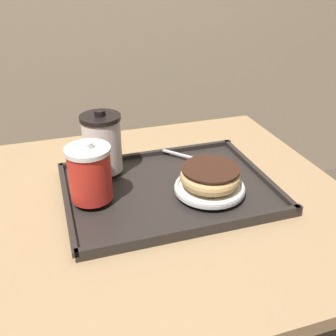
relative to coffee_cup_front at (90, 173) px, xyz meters
The scene contains 7 objects.
cafe_table 0.33m from the coffee_cup_front, ahead, with size 0.81×0.81×0.74m.
serving_tray 0.19m from the coffee_cup_front, ahead, with size 0.47×0.35×0.02m.
coffee_cup_front is the anchor object (origin of this frame).
coffee_cup_rear 0.13m from the coffee_cup_front, 68.59° to the left, with size 0.10×0.10×0.15m.
plate_with_chocolate_donut 0.26m from the coffee_cup_front, 11.13° to the right, with size 0.16×0.16×0.01m.
donut_chocolate_glazed 0.26m from the coffee_cup_front, 11.13° to the right, with size 0.13×0.13×0.04m.
spoon 0.30m from the coffee_cup_front, 17.58° to the left, with size 0.11×0.12×0.01m.
Camera 1 is at (-0.24, -0.72, 1.23)m, focal length 42.00 mm.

